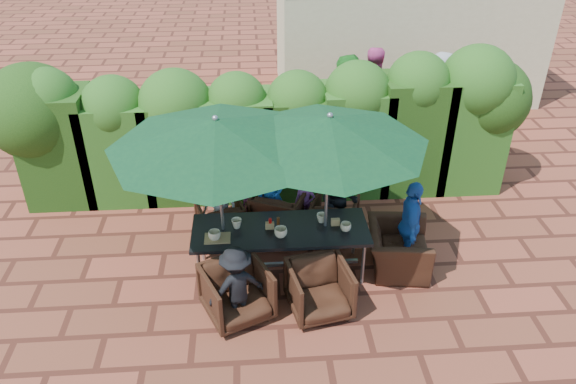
{
  "coord_description": "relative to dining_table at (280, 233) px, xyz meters",
  "views": [
    {
      "loc": [
        -0.28,
        -6.35,
        5.26
      ],
      "look_at": [
        0.21,
        0.4,
        1.11
      ],
      "focal_mm": 35.0,
      "sensor_mm": 36.0,
      "label": 1
    }
  ],
  "objects": [
    {
      "name": "adult_far_right",
      "position": [
        0.95,
        0.86,
        -0.05
      ],
      "size": [
        0.69,
        0.54,
        1.25
      ],
      "primitive_type": "imported",
      "rotation": [
        0.0,
        0.0,
        -0.33
      ],
      "color": "black",
      "rests_on": "ground"
    },
    {
      "name": "chair_far_right",
      "position": [
        0.9,
        0.88,
        -0.33
      ],
      "size": [
        0.86,
        0.83,
        0.69
      ],
      "primitive_type": "imported",
      "rotation": [
        0.0,
        0.0,
        2.76
      ],
      "color": "black",
      "rests_on": "ground"
    },
    {
      "name": "adult_end_right",
      "position": [
        1.85,
        0.03,
        0.02
      ],
      "size": [
        0.54,
        0.87,
        1.38
      ],
      "primitive_type": "imported",
      "rotation": [
        0.0,
        0.0,
        1.4
      ],
      "color": "#2058B2",
      "rests_on": "ground"
    },
    {
      "name": "chair_near_left",
      "position": [
        -0.62,
        -0.84,
        -0.27
      ],
      "size": [
        1.02,
        1.0,
        0.81
      ],
      "primitive_type": "imported",
      "rotation": [
        0.0,
        0.0,
        0.42
      ],
      "color": "black",
      "rests_on": "ground"
    },
    {
      "name": "pedestrian_c",
      "position": [
        3.58,
        4.38,
        0.21
      ],
      "size": [
        1.23,
        1.08,
        1.78
      ],
      "primitive_type": "imported",
      "rotation": [
        0.0,
        0.0,
        2.53
      ],
      "color": "#94939B",
      "rests_on": "ground"
    },
    {
      "name": "serving_tray",
      "position": [
        -0.86,
        -0.17,
        0.08
      ],
      "size": [
        0.35,
        0.25,
        0.02
      ],
      "primitive_type": "cube",
      "color": "olive",
      "rests_on": "dining_table"
    },
    {
      "name": "chair_far_left",
      "position": [
        -0.89,
        0.96,
        -0.33
      ],
      "size": [
        0.82,
        0.79,
        0.69
      ],
      "primitive_type": "imported",
      "rotation": [
        0.0,
        0.0,
        3.43
      ],
      "color": "black",
      "rests_on": "ground"
    },
    {
      "name": "cup_b",
      "position": [
        -0.6,
        0.07,
        0.14
      ],
      "size": [
        0.15,
        0.15,
        0.14
      ],
      "primitive_type": "imported",
      "color": "beige",
      "rests_on": "dining_table"
    },
    {
      "name": "child_left",
      "position": [
        -0.41,
        1.07,
        -0.26
      ],
      "size": [
        0.36,
        0.33,
        0.83
      ],
      "primitive_type": "imported",
      "rotation": [
        0.0,
        0.0,
        0.35
      ],
      "color": "#DA4D9B",
      "rests_on": "ground"
    },
    {
      "name": "chair_far_mid",
      "position": [
        0.06,
        1.05,
        -0.27
      ],
      "size": [
        1.01,
        0.99,
        0.8
      ],
      "primitive_type": "imported",
      "rotation": [
        0.0,
        0.0,
        2.72
      ],
      "color": "black",
      "rests_on": "ground"
    },
    {
      "name": "umbrella_right",
      "position": [
        0.63,
        0.03,
        1.54
      ],
      "size": [
        2.61,
        2.61,
        2.46
      ],
      "color": "gray",
      "rests_on": "ground"
    },
    {
      "name": "building",
      "position": [
        3.43,
        6.98,
        0.93
      ],
      "size": [
        6.2,
        3.08,
        3.2
      ],
      "color": "beige",
      "rests_on": "ground"
    },
    {
      "name": "dining_table",
      "position": [
        0.0,
        0.0,
        0.0
      ],
      "size": [
        2.46,
        0.9,
        0.75
      ],
      "color": "black",
      "rests_on": "ground"
    },
    {
      "name": "cup_c",
      "position": [
        -0.01,
        -0.19,
        0.14
      ],
      "size": [
        0.18,
        0.18,
        0.14
      ],
      "primitive_type": "imported",
      "color": "beige",
      "rests_on": "dining_table"
    },
    {
      "name": "hedge_wall",
      "position": [
        -0.1,
        2.3,
        0.67
      ],
      "size": [
        9.1,
        1.6,
        2.57
      ],
      "color": "#17370F",
      "rests_on": "ground"
    },
    {
      "name": "cup_a",
      "position": [
        -0.9,
        -0.19,
        0.14
      ],
      "size": [
        0.17,
        0.17,
        0.13
      ],
      "primitive_type": "imported",
      "color": "beige",
      "rests_on": "dining_table"
    },
    {
      "name": "pedestrian_a",
      "position": [
        1.59,
        4.17,
        0.25
      ],
      "size": [
        1.7,
        1.63,
        1.86
      ],
      "primitive_type": "imported",
      "rotation": [
        0.0,
        0.0,
        2.4
      ],
      "color": "#248526",
      "rests_on": "ground"
    },
    {
      "name": "cup_d",
      "position": [
        0.59,
        0.13,
        0.14
      ],
      "size": [
        0.14,
        0.14,
        0.13
      ],
      "primitive_type": "imported",
      "color": "beige",
      "rests_on": "dining_table"
    },
    {
      "name": "child_right",
      "position": [
        0.45,
        1.06,
        -0.22
      ],
      "size": [
        0.4,
        0.36,
        0.92
      ],
      "primitive_type": "imported",
      "rotation": [
        0.0,
        0.0,
        -0.32
      ],
      "color": "#A54FAB",
      "rests_on": "ground"
    },
    {
      "name": "pedestrian_b",
      "position": [
        2.12,
        4.35,
        0.29
      ],
      "size": [
        1.0,
        0.69,
        1.93
      ],
      "primitive_type": "imported",
      "rotation": [
        0.0,
        0.0,
        3.28
      ],
      "color": "#DA4D9B",
      "rests_on": "ground"
    },
    {
      "name": "adult_far_left",
      "position": [
        -0.87,
        0.97,
        -0.11
      ],
      "size": [
        0.65,
        0.53,
        1.14
      ],
      "primitive_type": "imported",
      "rotation": [
        0.0,
        0.0,
        -0.4
      ],
      "color": "silver",
      "rests_on": "ground"
    },
    {
      "name": "sauce_bottle",
      "position": [
        -0.03,
        0.03,
        0.16
      ],
      "size": [
        0.04,
        0.04,
        0.17
      ],
      "primitive_type": "cylinder",
      "color": "#4C230C",
      "rests_on": "dining_table"
    },
    {
      "name": "cup_e",
      "position": [
        0.9,
        -0.11,
        0.13
      ],
      "size": [
        0.15,
        0.15,
        0.12
      ],
      "primitive_type": "imported",
      "color": "beige",
      "rests_on": "dining_table"
    },
    {
      "name": "umbrella_left",
      "position": [
        -0.79,
        0.05,
        1.54
      ],
      "size": [
        2.82,
        2.82,
        2.46
      ],
      "color": "gray",
      "rests_on": "ground"
    },
    {
      "name": "adult_near_left",
      "position": [
        -0.61,
        -0.94,
        -0.11
      ],
      "size": [
        0.79,
        0.57,
        1.13
      ],
      "primitive_type": "imported",
      "rotation": [
        0.0,
        0.0,
        3.52
      ],
      "color": "black",
      "rests_on": "ground"
    },
    {
      "name": "chair_end_right",
      "position": [
        1.7,
        -0.02,
        -0.24
      ],
      "size": [
        0.78,
        1.07,
        0.87
      ],
      "primitive_type": "imported",
      "rotation": [
        0.0,
        0.0,
        1.43
      ],
      "color": "black",
      "rests_on": "ground"
    },
    {
      "name": "number_block_left",
      "position": [
        -0.15,
        0.01,
        0.12
      ],
      "size": [
        0.12,
        0.06,
        0.1
      ],
      "primitive_type": "cube",
      "color": "tan",
      "rests_on": "dining_table"
    },
    {
      "name": "number_block_right",
      "position": [
        0.77,
        0.04,
        0.12
      ],
      "size": [
        0.12,
        0.06,
        0.1
      ],
      "primitive_type": "cube",
      "color": "tan",
      "rests_on": "dining_table"
    },
    {
      "name": "ground",
      "position": [
        -0.07,
        -0.02,
        -0.68
      ],
      "size": [
        80.0,
        80.0,
        0.0
      ],
      "primitive_type": "plane",
      "color": "brown",
      "rests_on": "ground"
    },
    {
      "name": "adult_far_mid",
      "position": [
        -0.08,
        1.03,
        -0.02
      ],
      "size": [
        0.55,
        0.49,
        1.31
      ],
      "primitive_type": "imported",
      "rotation": [
        0.0,
        0.0,
        0.25
      ],
      "color": "#2058B2",
      "rests_on": "ground"
    },
    {
      "name": "chair_near_right",
      "position": [
        0.46,
        -0.85,
        -0.28
      ],
      "size": [
        0.89,
        0.85,
        0.78
      ],
      "primitive_type": "imported",
      "rotation": [
        0.0,
        0.0,
        0.21
      ],
      "color": "black",
      "rests_on": "ground"
    },
    {
      "name": "ketchup_bottle",
      "position": [
        -0.14,
        0.01,
        0.16
      ],
      "size": [
        0.04,
        0.04,
        0.17
      ],
      "primitive_type": "cylinder",
      "color": "#B20C0A",
      "rests_on": "dining_table"
    }
  ]
}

